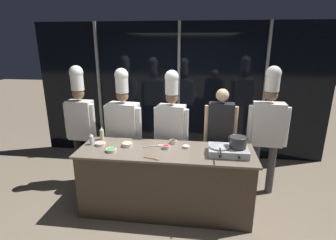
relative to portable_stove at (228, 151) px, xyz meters
The scene contains 21 objects.
ground_plane 1.27m from the portable_stove, behind, with size 24.00×24.00×0.00m, color #7F705B.
window_wall_back 2.18m from the portable_stove, 112.48° to the left, with size 5.82×0.09×2.70m.
demo_counter 0.97m from the portable_stove, behind, with size 2.38×0.76×0.92m.
portable_stove is the anchor object (origin of this frame).
frying_pan 0.14m from the portable_stove, behind, with size 0.28×0.49×0.04m.
stock_pot 0.17m from the portable_stove, ahead, with size 0.25×0.22×0.14m.
squeeze_bottle_clear 1.90m from the portable_stove, behind, with size 0.06×0.06×0.17m.
squeeze_bottle_oil 1.84m from the portable_stove, behind, with size 0.06×0.06×0.19m.
prep_bowl_garlic 0.57m from the portable_stove, 165.30° to the left, with size 0.09×0.09×0.04m.
prep_bowl_bell_pepper 0.83m from the portable_stove, behind, with size 0.11×0.11×0.05m.
prep_bowl_soy_glaze 0.80m from the portable_stove, 159.17° to the left, with size 0.10×0.10×0.05m.
prep_bowl_ginger 1.38m from the portable_stove, behind, with size 0.15×0.15×0.05m.
prep_bowl_shrimp 1.77m from the portable_stove, behind, with size 0.15×0.15×0.04m.
prep_bowl_scallions 1.54m from the portable_stove, behind, with size 0.15×0.15×0.04m.
serving_spoon_slotted 0.98m from the portable_stove, behind, with size 0.27×0.14×0.02m.
serving_spoon_solid 0.96m from the portable_stove, 163.76° to the right, with size 0.21×0.07×0.02m.
chef_head 2.39m from the portable_stove, 164.49° to the left, with size 0.53×0.23×1.98m.
chef_sous 1.71m from the portable_stove, 157.85° to the left, with size 0.62×0.31×1.95m.
chef_line 1.04m from the portable_stove, 142.04° to the left, with size 0.54×0.28×1.93m.
person_guest 0.64m from the portable_stove, 95.70° to the left, with size 0.49×0.21×1.67m.
chef_pastry 0.96m from the portable_stove, 47.61° to the left, with size 0.59×0.27×2.00m.
Camera 1 is at (0.45, -3.24, 2.34)m, focal length 28.00 mm.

